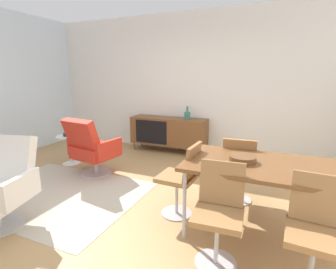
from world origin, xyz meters
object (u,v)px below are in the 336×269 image
at_px(magazine_stack, 4,171).
at_px(side_table_round, 70,146).
at_px(wooden_bowl_on_table, 243,159).
at_px(vase_cobalt, 187,115).
at_px(fruit_bowl, 69,134).
at_px(dining_chair_near_window, 182,177).
at_px(lounge_chair_red, 91,147).
at_px(dining_chair_front_left, 219,210).
at_px(dining_chair_back_left, 239,167).
at_px(sideboard, 168,131).
at_px(dining_table, 269,168).
at_px(dining_chair_front_right, 316,230).

bearing_deg(magazine_stack, side_table_round, 54.74).
bearing_deg(magazine_stack, wooden_bowl_on_table, -0.50).
xyz_separation_m(vase_cobalt, wooden_bowl_on_table, (1.36, -2.28, -0.03)).
relative_size(vase_cobalt, fruit_bowl, 1.29).
height_order(dining_chair_near_window, lounge_chair_red, lounge_chair_red).
height_order(vase_cobalt, wooden_bowl_on_table, vase_cobalt).
distance_m(dining_chair_front_left, dining_chair_back_left, 1.12).
distance_m(wooden_bowl_on_table, dining_chair_near_window, 0.71).
bearing_deg(sideboard, dining_chair_near_window, -63.48).
xyz_separation_m(vase_cobalt, magazine_stack, (-2.36, -2.25, -0.74)).
bearing_deg(fruit_bowl, dining_table, -14.40).
xyz_separation_m(sideboard, lounge_chair_red, (-0.62, -1.68, 0.03)).
distance_m(wooden_bowl_on_table, dining_chair_front_right, 0.86).
bearing_deg(wooden_bowl_on_table, dining_chair_front_left, -101.12).
relative_size(sideboard, wooden_bowl_on_table, 6.15).
height_order(sideboard, fruit_bowl, sideboard).
bearing_deg(side_table_round, dining_table, -14.40).
bearing_deg(dining_chair_near_window, fruit_bowl, 160.70).
bearing_deg(fruit_bowl, dining_chair_front_left, -25.30).
height_order(dining_table, fruit_bowl, dining_table).
bearing_deg(wooden_bowl_on_table, dining_table, 5.54).
relative_size(dining_table, dining_chair_near_window, 1.87).
bearing_deg(dining_chair_front_left, dining_table, 57.65).
xyz_separation_m(wooden_bowl_on_table, lounge_chair_red, (-2.38, 0.60, -0.30)).
bearing_deg(wooden_bowl_on_table, dining_chair_front_right, -41.54).
height_order(dining_chair_front_left, lounge_chair_red, lounge_chair_red).
bearing_deg(magazine_stack, sideboard, 49.05).
height_order(dining_table, lounge_chair_red, lounge_chair_red).
distance_m(dining_chair_near_window, side_table_round, 2.63).
height_order(dining_table, side_table_round, dining_table).
bearing_deg(dining_chair_back_left, fruit_bowl, 174.23).
xyz_separation_m(lounge_chair_red, side_table_round, (-0.73, 0.29, -0.15)).
height_order(vase_cobalt, dining_table, vase_cobalt).
height_order(side_table_round, fruit_bowl, fruit_bowl).
bearing_deg(magazine_stack, dining_table, -0.12).
relative_size(dining_chair_near_window, side_table_round, 1.65).
bearing_deg(dining_chair_front_left, fruit_bowl, 154.70).
bearing_deg(side_table_round, dining_chair_back_left, -5.77).
bearing_deg(dining_chair_near_window, magazine_stack, 179.78).
relative_size(dining_table, dining_chair_front_right, 1.87).
relative_size(sideboard, dining_chair_back_left, 1.87).
relative_size(dining_table, wooden_bowl_on_table, 6.15).
bearing_deg(sideboard, magazine_stack, -130.95).
distance_m(sideboard, wooden_bowl_on_table, 2.91).
distance_m(sideboard, dining_chair_front_left, 3.27).
distance_m(dining_table, dining_chair_front_left, 0.70).
distance_m(vase_cobalt, dining_chair_back_left, 2.14).
bearing_deg(dining_chair_near_window, dining_table, 0.20).
height_order(dining_table, wooden_bowl_on_table, wooden_bowl_on_table).
relative_size(dining_chair_front_left, magazine_stack, 2.28).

